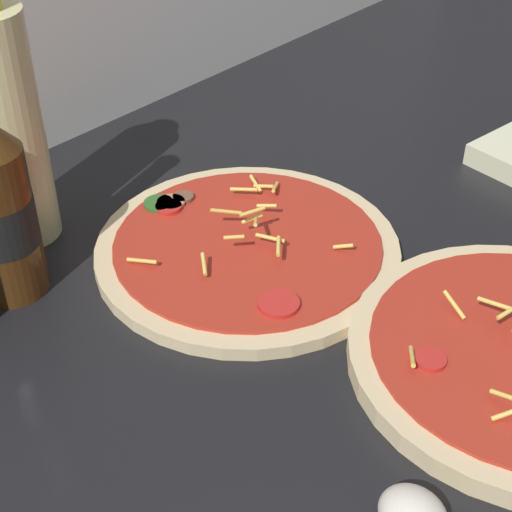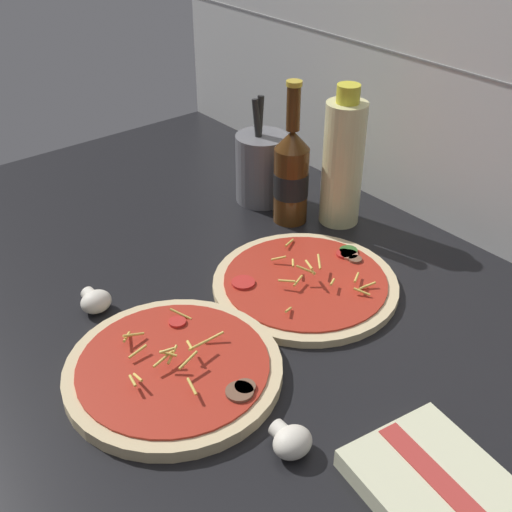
# 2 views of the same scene
# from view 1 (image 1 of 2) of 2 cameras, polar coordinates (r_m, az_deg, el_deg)

# --- Properties ---
(counter_slab) EXTENTS (1.60, 0.90, 0.03)m
(counter_slab) POSITION_cam_1_polar(r_m,az_deg,el_deg) (0.72, 12.07, -2.62)
(counter_slab) COLOR black
(counter_slab) RESTS_ON ground
(pizza_far) EXTENTS (0.28, 0.28, 0.05)m
(pizza_far) POSITION_cam_1_polar(r_m,az_deg,el_deg) (0.72, -0.66, 0.57)
(pizza_far) COLOR beige
(pizza_far) RESTS_ON counter_slab
(oil_bottle) EXTENTS (0.07, 0.07, 0.25)m
(oil_bottle) POSITION_cam_1_polar(r_m,az_deg,el_deg) (0.74, -17.93, 8.99)
(oil_bottle) COLOR beige
(oil_bottle) RESTS_ON counter_slab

